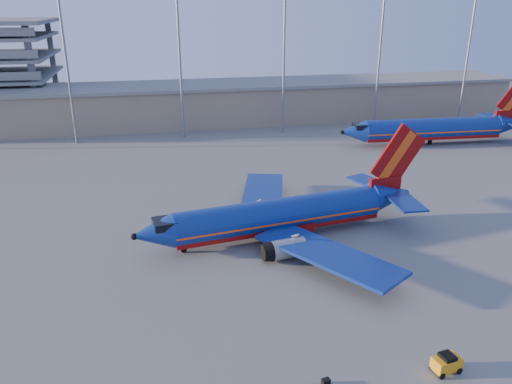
{
  "coord_description": "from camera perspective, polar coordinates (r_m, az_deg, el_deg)",
  "views": [
    {
      "loc": [
        -11.52,
        -49.99,
        24.57
      ],
      "look_at": [
        0.08,
        3.06,
        4.0
      ],
      "focal_mm": 35.0,
      "sensor_mm": 36.0,
      "label": 1
    }
  ],
  "objects": [
    {
      "name": "baggage_tug",
      "position": [
        39.67,
        20.94,
        -17.77
      ],
      "size": [
        2.15,
        1.49,
        1.43
      ],
      "rotation": [
        0.0,
        0.0,
        0.15
      ],
      "color": "orange",
      "rests_on": "ground"
    },
    {
      "name": "ground",
      "position": [
        56.88,
        0.58,
        -4.85
      ],
      "size": [
        220.0,
        220.0,
        0.0
      ],
      "primitive_type": "plane",
      "color": "slate",
      "rests_on": "ground"
    },
    {
      "name": "aircraft_main",
      "position": [
        55.69,
        3.43,
        -2.63
      ],
      "size": [
        34.55,
        33.02,
        11.74
      ],
      "rotation": [
        0.0,
        0.0,
        0.14
      ],
      "color": "navy",
      "rests_on": "ground"
    },
    {
      "name": "aircraft_second",
      "position": [
        98.75,
        19.93,
        6.84
      ],
      "size": [
        37.6,
        14.62,
        12.72
      ],
      "rotation": [
        0.0,
        0.0,
        -0.06
      ],
      "color": "navy",
      "rests_on": "ground"
    },
    {
      "name": "light_mast_row",
      "position": [
        97.65,
        -2.68,
        16.6
      ],
      "size": [
        101.6,
        1.6,
        28.65
      ],
      "color": "gray",
      "rests_on": "ground"
    },
    {
      "name": "terminal_building",
      "position": [
        111.96,
        -1.06,
        10.32
      ],
      "size": [
        122.0,
        16.0,
        8.5
      ],
      "color": "gray",
      "rests_on": "ground"
    }
  ]
}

